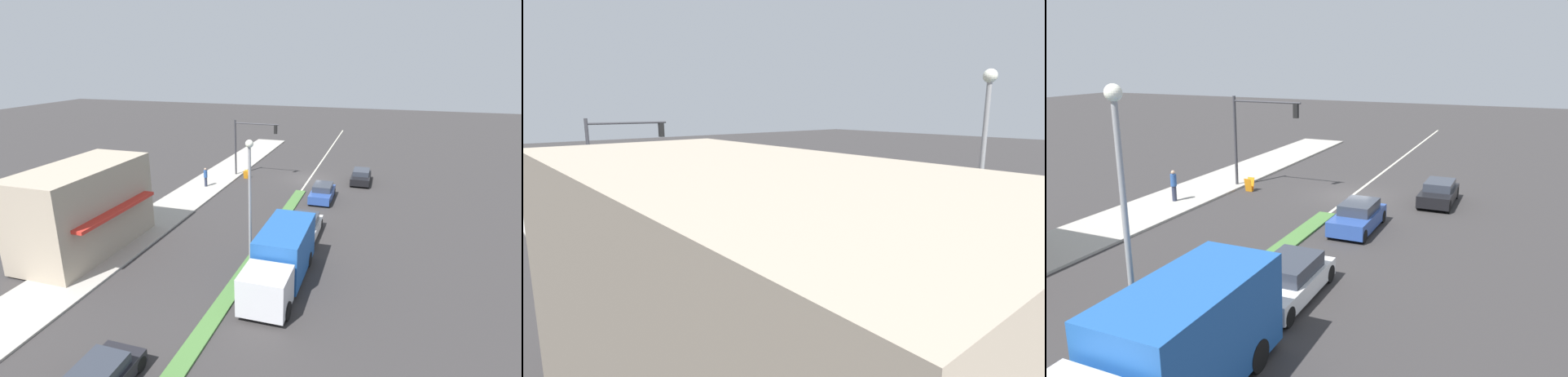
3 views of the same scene
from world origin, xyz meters
The scene contains 11 objects.
ground_plane centered at (0.00, 18.00, 0.00)m, with size 160.00×160.00×0.00m, color #333030.
lane_marking_center centered at (0.00, 0.00, 0.00)m, with size 0.16×60.00×0.01m, color beige.
building_corner_store centered at (10.44, 19.49, 2.80)m, with size 4.86×8.74×5.36m.
traffic_signal_main centered at (6.12, 0.68, 3.90)m, with size 4.59×0.34×5.60m.
street_lamp centered at (0.00, 18.39, 4.78)m, with size 0.44×0.44×7.37m.
pedestrian centered at (8.77, 5.46, 1.05)m, with size 0.34×0.34×1.77m.
warning_aframe_sign centered at (6.14, 1.55, 0.43)m, with size 0.45×0.53×0.84m.
delivery_truck centered at (-2.20, 19.69, 1.47)m, with size 2.44×7.50×2.87m.
suv_black centered at (-5.00, -0.41, 0.62)m, with size 1.77×3.91×1.28m.
coupe_blue centered at (-2.20, 5.66, 0.64)m, with size 1.79×3.99×1.35m.
van_white centered at (-2.20, 13.36, 0.65)m, with size 1.92×4.35×1.35m.
Camera 2 is at (13.58, 24.38, 6.23)m, focal length 28.00 mm.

